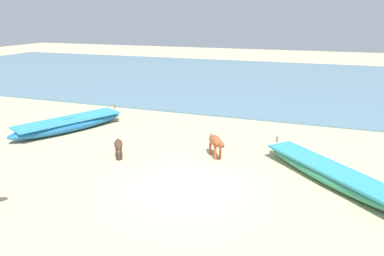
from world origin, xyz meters
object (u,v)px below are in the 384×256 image
object	(u,v)px
calf_near_rust	(216,142)
calf_far_dark	(118,146)
fishing_boat_0	(69,124)
fishing_boat_3	(332,175)

from	to	relation	value
calf_near_rust	calf_far_dark	size ratio (longest dim) A/B	1.16
calf_far_dark	fishing_boat_0	bearing A→B (deg)	-150.68
fishing_boat_3	calf_far_dark	distance (m)	6.36
fishing_boat_0	calf_far_dark	distance (m)	3.74
fishing_boat_0	calf_near_rust	distance (m)	6.20
fishing_boat_3	calf_far_dark	xyz separation A→B (m)	(-6.35, -0.37, 0.18)
calf_far_dark	fishing_boat_3	bearing A→B (deg)	61.22
calf_near_rust	fishing_boat_3	bearing A→B (deg)	41.02
calf_near_rust	calf_far_dark	xyz separation A→B (m)	(-2.88, -1.10, -0.09)
fishing_boat_3	calf_near_rust	distance (m)	3.56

